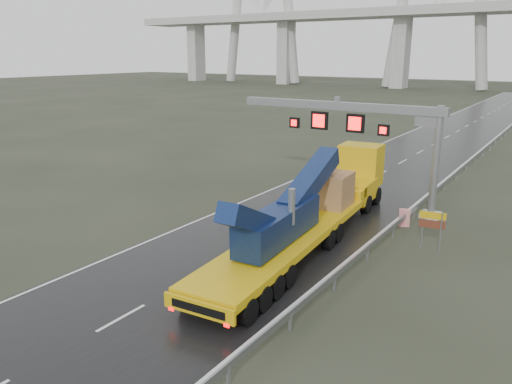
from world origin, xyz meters
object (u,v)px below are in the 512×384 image
Objects in this scene: exit_sign_pair at (432,224)px; striped_barrier at (404,218)px; sign_gantry at (365,125)px; heavy_haul_truck at (321,202)px.

exit_sign_pair reaches higher than striped_barrier.
striped_barrier is at bearing 116.67° from exit_sign_pair.
sign_gantry reaches higher than heavy_haul_truck.
sign_gantry is 6.94m from striped_barrier.
heavy_haul_truck is (0.09, -6.62, -3.68)m from sign_gantry.
exit_sign_pair is 4.30m from striped_barrier.
heavy_haul_truck is at bearing 175.68° from exit_sign_pair.
exit_sign_pair is (6.26, 0.55, -0.32)m from heavy_haul_truck.
exit_sign_pair is 2.11× the size of striped_barrier.
sign_gantry is at bearing 125.28° from striped_barrier.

